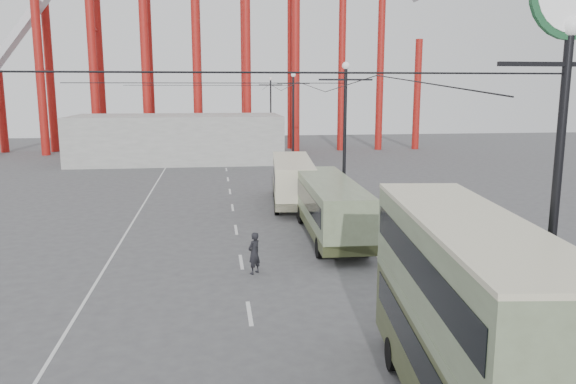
{
  "coord_description": "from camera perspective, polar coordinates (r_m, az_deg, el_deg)",
  "views": [
    {
      "loc": [
        -2.07,
        -14.63,
        7.77
      ],
      "look_at": [
        1.29,
        11.06,
        3.0
      ],
      "focal_mm": 35.0,
      "sensor_mm": 36.0,
      "label": 1
    }
  ],
  "objects": [
    {
      "name": "lamp_post_near",
      "position": [
        13.93,
        26.36,
        9.74
      ],
      "size": [
        3.2,
        0.44,
        10.8
      ],
      "color": "black",
      "rests_on": "ground"
    },
    {
      "name": "ground",
      "position": [
        16.7,
        0.56,
        -17.31
      ],
      "size": [
        160.0,
        160.0,
        0.0
      ],
      "primitive_type": "plane",
      "color": "#4A4A4C",
      "rests_on": "ground"
    },
    {
      "name": "road_markings",
      "position": [
        35.22,
        -5.31,
        -2.35
      ],
      "size": [
        12.52,
        120.0,
        0.01
      ],
      "color": "silver",
      "rests_on": "ground"
    },
    {
      "name": "single_decker_cream",
      "position": [
        38.02,
        0.45,
        1.3
      ],
      "size": [
        3.4,
        10.09,
        3.08
      ],
      "rotation": [
        0.0,
        0.0,
        -0.09
      ],
      "color": "beige",
      "rests_on": "ground"
    },
    {
      "name": "fairground_shed",
      "position": [
        61.98,
        -11.12,
        5.36
      ],
      "size": [
        22.0,
        10.0,
        5.0
      ],
      "primitive_type": "cube",
      "color": "gray",
      "rests_on": "ground"
    },
    {
      "name": "pedestrian",
      "position": [
        24.0,
        -3.46,
        -6.21
      ],
      "size": [
        0.77,
        0.77,
        1.81
      ],
      "primitive_type": "imported",
      "rotation": [
        0.0,
        0.0,
        3.92
      ],
      "color": "black",
      "rests_on": "ground"
    },
    {
      "name": "lamp_post_far",
      "position": [
        55.25,
        0.53,
        7.23
      ],
      "size": [
        3.2,
        0.44,
        9.32
      ],
      "color": "black",
      "rests_on": "ground"
    },
    {
      "name": "single_decker_green",
      "position": [
        29.64,
        4.25,
        -1.37
      ],
      "size": [
        2.8,
        10.87,
        3.05
      ],
      "rotation": [
        0.0,
        0.0,
        -0.03
      ],
      "color": "#6A7857",
      "rests_on": "ground"
    },
    {
      "name": "lamp_post_mid",
      "position": [
        33.66,
        5.77,
        5.11
      ],
      "size": [
        3.2,
        0.44,
        9.32
      ],
      "color": "black",
      "rests_on": "ground"
    },
    {
      "name": "double_decker_bus",
      "position": [
        13.64,
        17.45,
        -11.52
      ],
      "size": [
        3.36,
        9.46,
        4.97
      ],
      "rotation": [
        0.0,
        0.0,
        -0.11
      ],
      "color": "#353C20",
      "rests_on": "ground"
    },
    {
      "name": "lamp_post_distant",
      "position": [
        77.08,
        -1.76,
        8.13
      ],
      "size": [
        3.2,
        0.44,
        9.32
      ],
      "color": "black",
      "rests_on": "ground"
    }
  ]
}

